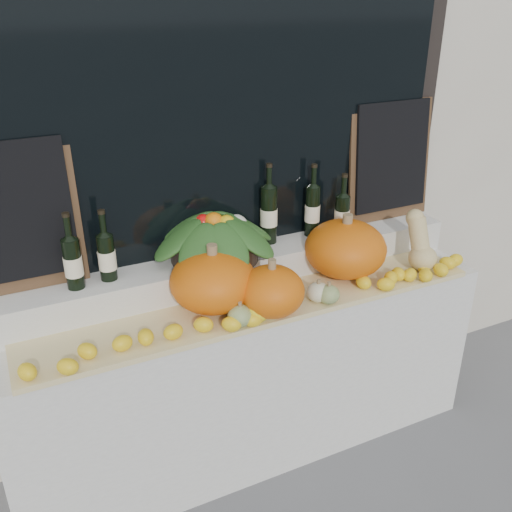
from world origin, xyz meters
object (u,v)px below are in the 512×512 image
Objects in this scene: pumpkin_right at (345,249)px; wine_bottle_tall at (269,214)px; produce_bowl at (214,236)px; pumpkin_left at (213,281)px; butternut_squash at (420,245)px.

pumpkin_right is 0.40m from wine_bottle_tall.
wine_bottle_tall is at bearing 11.22° from produce_bowl.
pumpkin_left is 0.61× the size of produce_bowl.
produce_bowl is (0.09, 0.20, 0.12)m from pumpkin_left.
butternut_squash is at bearing -26.58° from wine_bottle_tall.
produce_bowl is at bearing -168.78° from wine_bottle_tall.
wine_bottle_tall is (0.31, 0.06, 0.03)m from produce_bowl.
pumpkin_left is 0.69m from pumpkin_right.
butternut_squash is (0.37, -0.10, -0.01)m from pumpkin_right.
wine_bottle_tall reaches higher than butternut_squash.
wine_bottle_tall is at bearing 141.47° from pumpkin_right.
wine_bottle_tall reaches higher than pumpkin_left.
pumpkin_right reaches higher than pumpkin_left.
butternut_squash is 0.47× the size of produce_bowl.
produce_bowl is (-0.98, 0.27, 0.12)m from butternut_squash.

